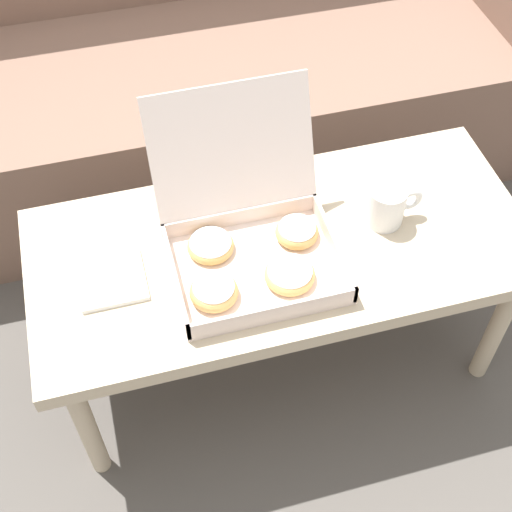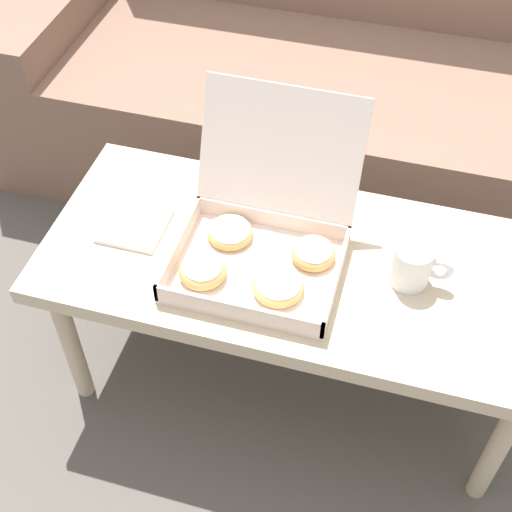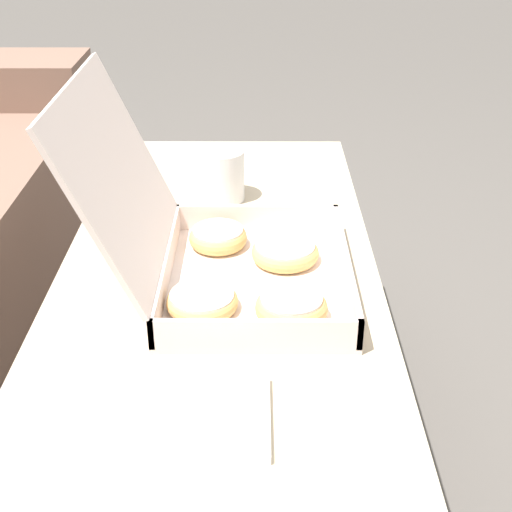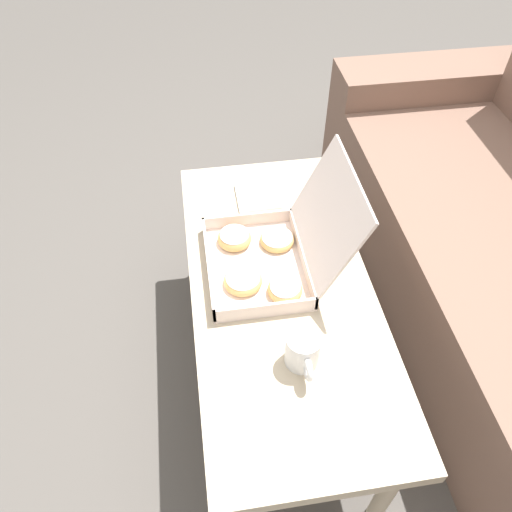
{
  "view_description": "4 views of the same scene",
  "coord_description": "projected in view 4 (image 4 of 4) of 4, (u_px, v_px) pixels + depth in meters",
  "views": [
    {
      "loc": [
        -0.32,
        -1.04,
        1.66
      ],
      "look_at": [
        -0.08,
        -0.14,
        0.51
      ],
      "focal_mm": 50.0,
      "sensor_mm": 36.0,
      "label": 1
    },
    {
      "loc": [
        0.2,
        -1.09,
        1.61
      ],
      "look_at": [
        -0.08,
        -0.14,
        0.51
      ],
      "focal_mm": 50.0,
      "sensor_mm": 36.0,
      "label": 2
    },
    {
      "loc": [
        -1.0,
        -0.14,
        1.02
      ],
      "look_at": [
        -0.08,
        -0.14,
        0.51
      ],
      "focal_mm": 50.0,
      "sensor_mm": 36.0,
      "label": 3
    },
    {
      "loc": [
        0.85,
        -0.28,
        1.54
      ],
      "look_at": [
        -0.08,
        -0.14,
        0.51
      ],
      "focal_mm": 35.0,
      "sensor_mm": 36.0,
      "label": 4
    }
  ],
  "objects": [
    {
      "name": "pastry_box",
      "position": [
        271.0,
        253.0,
        1.4
      ],
      "size": [
        0.35,
        0.39,
        0.31
      ],
      "color": "silver",
      "rests_on": "coffee_table"
    },
    {
      "name": "coffee_mug",
      "position": [
        303.0,
        351.0,
        1.19
      ],
      "size": [
        0.13,
        0.08,
        0.1
      ],
      "color": "white",
      "rests_on": "coffee_table"
    },
    {
      "name": "ground_plane",
      "position": [
        299.0,
        365.0,
        1.74
      ],
      "size": [
        12.0,
        12.0,
        0.0
      ],
      "primitive_type": "plane",
      "color": "#514C47"
    },
    {
      "name": "napkin_stack",
      "position": [
        258.0,
        196.0,
        1.63
      ],
      "size": [
        0.14,
        0.14,
        0.01
      ],
      "color": "white",
      "rests_on": "coffee_table"
    },
    {
      "name": "coffee_table",
      "position": [
        281.0,
        296.0,
        1.43
      ],
      "size": [
        1.12,
        0.5,
        0.46
      ],
      "color": "#C6B293",
      "rests_on": "ground_plane"
    }
  ]
}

